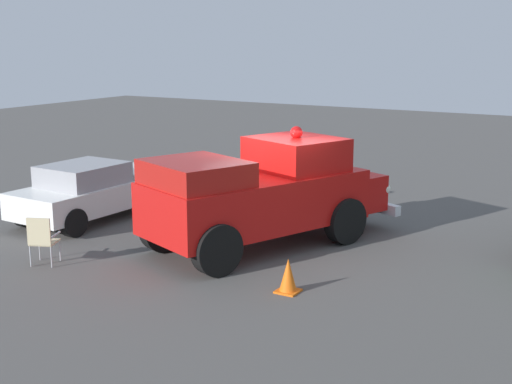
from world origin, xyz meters
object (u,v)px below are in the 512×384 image
at_px(lawn_chair_by_car, 42,237).
at_px(spectator_standing, 285,174).
at_px(classic_hot_rod, 94,190).
at_px(spectator_seated, 195,185).
at_px(vintage_fire_truck, 264,193).
at_px(lawn_chair_near_truck, 193,188).
at_px(traffic_cone, 288,276).

bearing_deg(lawn_chair_by_car, spectator_standing, 73.36).
bearing_deg(spectator_standing, classic_hot_rod, -138.45).
height_order(spectator_seated, spectator_standing, spectator_standing).
relative_size(vintage_fire_truck, lawn_chair_by_car, 6.21).
height_order(lawn_chair_near_truck, spectator_standing, spectator_standing).
height_order(classic_hot_rod, spectator_standing, spectator_standing).
bearing_deg(vintage_fire_truck, spectator_seated, 150.03).
height_order(lawn_chair_near_truck, lawn_chair_by_car, same).
bearing_deg(traffic_cone, lawn_chair_near_truck, 140.18).
height_order(classic_hot_rod, lawn_chair_near_truck, classic_hot_rod).
height_order(lawn_chair_near_truck, spectator_seated, spectator_seated).
bearing_deg(vintage_fire_truck, lawn_chair_by_car, -132.32).
distance_m(spectator_standing, traffic_cone, 6.31).
distance_m(vintage_fire_truck, traffic_cone, 3.08).
bearing_deg(lawn_chair_by_car, classic_hot_rod, 117.12).
bearing_deg(vintage_fire_truck, classic_hot_rod, -178.70).
distance_m(vintage_fire_truck, spectator_standing, 3.40).
bearing_deg(traffic_cone, spectator_standing, 118.50).
distance_m(vintage_fire_truck, spectator_seated, 3.67).
xyz_separation_m(vintage_fire_truck, lawn_chair_near_truck, (-3.25, 1.90, -0.61)).
xyz_separation_m(lawn_chair_by_car, spectator_standing, (1.99, 6.66, 0.37)).
relative_size(vintage_fire_truck, lawn_chair_near_truck, 6.21).
relative_size(classic_hot_rod, spectator_seated, 3.44).
xyz_separation_m(lawn_chair_near_truck, lawn_chair_by_car, (0.08, -5.38, 0.00)).
bearing_deg(lawn_chair_near_truck, spectator_standing, 31.83).
relative_size(classic_hot_rod, lawn_chair_by_car, 4.35).
height_order(lawn_chair_by_car, traffic_cone, lawn_chair_by_car).
bearing_deg(lawn_chair_near_truck, lawn_chair_by_car, -89.12).
xyz_separation_m(vintage_fire_truck, lawn_chair_by_car, (-3.17, -3.48, -0.61)).
distance_m(spectator_seated, spectator_standing, 2.41).
height_order(vintage_fire_truck, classic_hot_rod, vintage_fire_truck).
relative_size(vintage_fire_truck, classic_hot_rod, 1.43).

